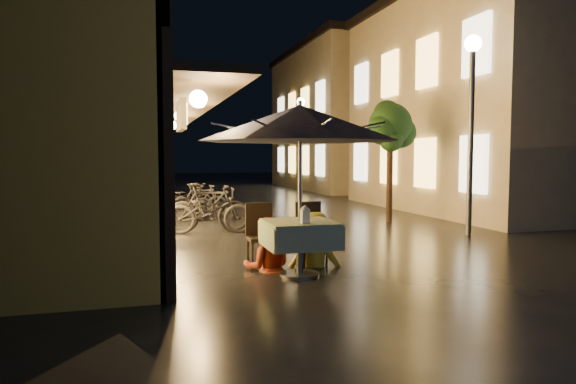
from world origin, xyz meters
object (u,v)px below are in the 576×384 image
object	(u,v)px
cafe_table	(300,235)
person_orange	(268,218)
person_yellow	(315,213)
streetlamp_near	(472,98)
bicycle_0	(210,211)
table_lantern	(305,213)
patio_umbrella	(300,123)

from	to	relation	value
cafe_table	person_orange	xyz separation A→B (m)	(-0.34, 0.51, 0.18)
person_orange	person_yellow	bearing A→B (deg)	-161.46
streetlamp_near	bicycle_0	xyz separation A→B (m)	(-5.32, 1.75, -2.42)
streetlamp_near	table_lantern	distance (m)	5.77
person_orange	bicycle_0	bearing A→B (deg)	-72.29
streetlamp_near	patio_umbrella	world-z (taller)	streetlamp_near
streetlamp_near	cafe_table	xyz separation A→B (m)	(-4.61, -2.59, -2.33)
streetlamp_near	person_orange	xyz separation A→B (m)	(-4.95, -2.08, -2.15)
patio_umbrella	person_yellow	xyz separation A→B (m)	(0.43, 0.60, -1.34)
bicycle_0	person_orange	bearing A→B (deg)	-168.33
patio_umbrella	person_orange	bearing A→B (deg)	123.15
patio_umbrella	person_yellow	distance (m)	1.53
patio_umbrella	bicycle_0	bearing A→B (deg)	99.26
streetlamp_near	cafe_table	size ratio (longest dim) A/B	4.27
cafe_table	person_yellow	xyz separation A→B (m)	(0.43, 0.60, 0.23)
streetlamp_near	person_yellow	size ratio (longest dim) A/B	2.60
table_lantern	bicycle_0	xyz separation A→B (m)	(-0.71, 4.58, -0.42)
table_lantern	person_orange	xyz separation A→B (m)	(-0.34, 0.75, -0.15)
person_orange	bicycle_0	xyz separation A→B (m)	(-0.37, 3.83, -0.27)
streetlamp_near	patio_umbrella	xyz separation A→B (m)	(-4.61, -2.59, -0.77)
cafe_table	table_lantern	distance (m)	0.41
table_lantern	bicycle_0	distance (m)	4.65
person_orange	person_yellow	size ratio (longest dim) A/B	0.95
patio_umbrella	table_lantern	distance (m)	1.25
streetlamp_near	person_orange	world-z (taller)	streetlamp_near
person_yellow	person_orange	bearing A→B (deg)	21.07
person_orange	bicycle_0	world-z (taller)	person_orange
streetlamp_near	bicycle_0	world-z (taller)	streetlamp_near
cafe_table	person_yellow	world-z (taller)	person_yellow
streetlamp_near	person_orange	size ratio (longest dim) A/B	2.75
patio_umbrella	table_lantern	xyz separation A→B (m)	(-0.00, -0.24, -1.23)
table_lantern	person_orange	bearing A→B (deg)	114.10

